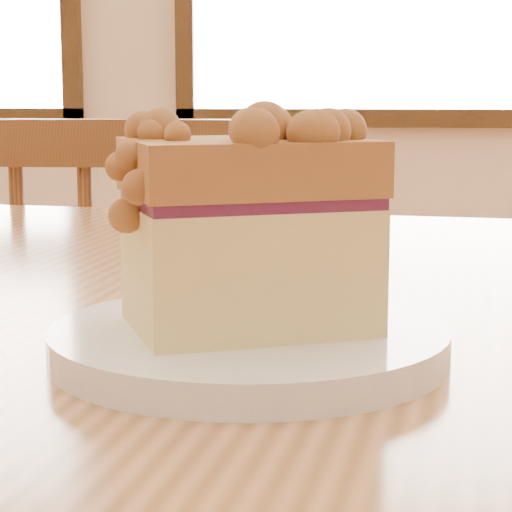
{
  "coord_description": "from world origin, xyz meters",
  "views": [
    {
      "loc": [
        0.31,
        -0.47,
        0.88
      ],
      "look_at": [
        0.25,
        0.03,
        0.8
      ],
      "focal_mm": 70.0,
      "sensor_mm": 36.0,
      "label": 1
    }
  ],
  "objects": [
    {
      "name": "cafe_table_main",
      "position": [
        0.09,
        0.17,
        0.66
      ],
      "size": [
        1.38,
        1.0,
        0.75
      ],
      "rotation": [
        0.0,
        0.0,
        -0.11
      ],
      "color": "#C37F4C",
      "rests_on": "ground"
    },
    {
      "name": "cafe_chair_main",
      "position": [
        -0.04,
        0.81,
        0.43
      ],
      "size": [
        0.4,
        0.4,
        0.86
      ],
      "rotation": [
        0.0,
        0.0,
        3.19
      ],
      "color": "brown",
      "rests_on": "ground"
    },
    {
      "name": "cake_slice",
      "position": [
        0.25,
        -0.0,
        0.82
      ],
      "size": [
        0.14,
        0.12,
        0.11
      ],
      "rotation": [
        0.0,
        0.0,
        0.42
      ],
      "color": "#D3C377",
      "rests_on": "plate"
    },
    {
      "name": "plate",
      "position": [
        0.25,
        -0.0,
        0.76
      ],
      "size": [
        0.19,
        0.19,
        0.02
      ],
      "color": "white",
      "rests_on": "cafe_table_main"
    }
  ]
}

